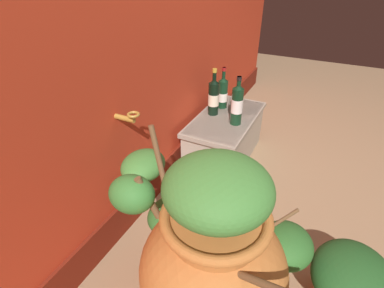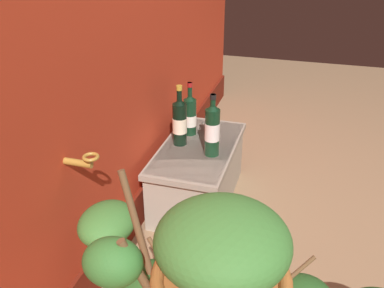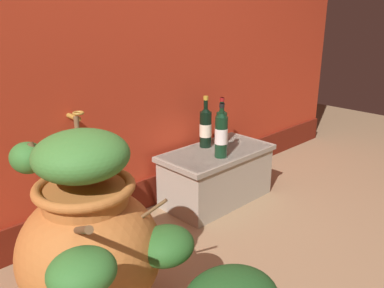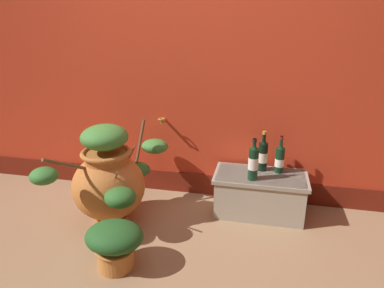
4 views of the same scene
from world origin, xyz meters
name	(u,v)px [view 2 (image 2 of 4)]	position (x,y,z in m)	size (l,w,h in m)	color
stone_ledge	(198,171)	(0.58, 0.87, 0.18)	(0.72, 0.38, 0.33)	#B2A893
wine_bottle_left	(190,114)	(0.72, 0.96, 0.45)	(0.07, 0.07, 0.30)	black
wine_bottle_middle	(212,129)	(0.52, 0.78, 0.48)	(0.08, 0.08, 0.32)	black
wine_bottle_right	(180,121)	(0.59, 0.97, 0.47)	(0.08, 0.08, 0.33)	black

